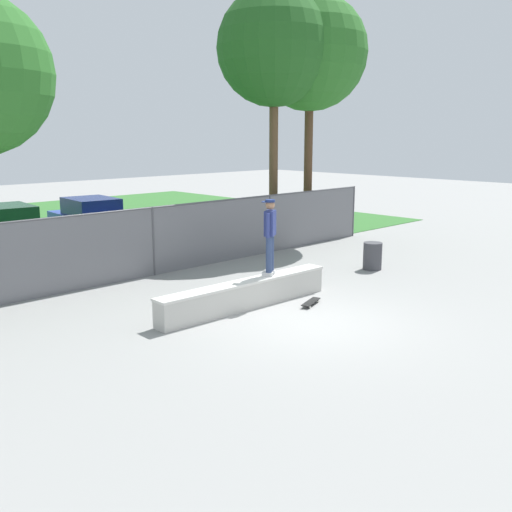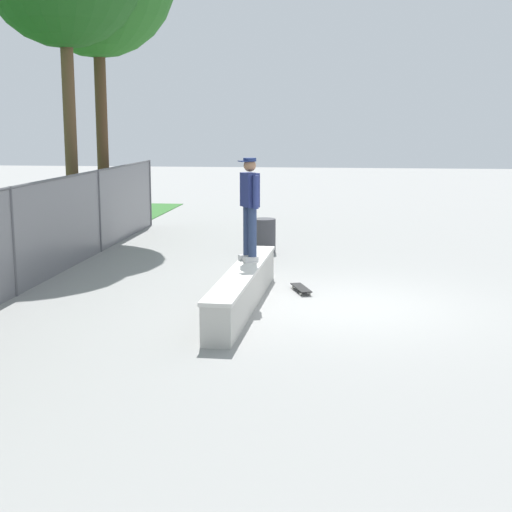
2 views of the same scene
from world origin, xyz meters
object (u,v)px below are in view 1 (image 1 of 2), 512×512
Objects in this scene: car_green at (6,229)px; car_blue at (91,219)px; tree_far at (310,53)px; trash_bin at (372,256)px; concrete_ledge at (246,294)px; skateboard at (311,302)px; skateboarder at (270,233)px; tree_mid at (274,49)px.

car_blue is (3.23, 0.09, 0.00)m from car_green.
trash_bin is at bearing -117.86° from tree_far.
concrete_ledge reaches higher than skateboard.
tree_far is 10.29m from car_blue.
trash_bin is at bearing 2.48° from concrete_ledge.
tree_far reaches higher than trash_bin.
car_green and car_blue have the same top height.
car_blue is (0.48, 11.41, 0.77)m from skateboard.
skateboard is 11.45m from car_blue.
skateboard is (0.49, -0.90, -1.62)m from skateboarder.
trash_bin reaches higher than skateboard.
tree_far is at bearing 62.14° from trash_bin.
trash_bin is (4.19, 1.15, 0.34)m from skateboard.
tree_mid is 8.38m from trash_bin.
trash_bin is at bearing 3.04° from skateboarder.
tree_far is at bearing -41.16° from car_blue.
tree_far is (1.56, -0.33, -0.04)m from tree_mid.
car_blue is at bearing 132.40° from tree_mid.
tree_mid is at bearing 168.14° from tree_far.
car_blue is at bearing 84.72° from skateboarder.
car_blue reaches higher than skateboard.
skateboarder is 10.59m from car_blue.
skateboarder reaches higher than skateboard.
tree_far is 12.48m from car_green.
trash_bin is (6.94, -10.18, -0.43)m from car_green.
skateboarder reaches higher than trash_bin.
tree_mid reaches higher than skateboard.
tree_mid is at bearing 50.54° from skateboard.
concrete_ledge is 10.53m from car_green.
skateboard is 4.36m from trash_bin.
trash_bin is at bearing -100.81° from tree_mid.
skateboarder is 0.42× the size of car_blue.
tree_far is at bearing -11.86° from tree_mid.
car_green is at bearing 150.43° from tree_far.
skateboard is 0.19× the size of car_blue.
skateboarder is 1.91m from skateboard.
car_green reaches higher than skateboard.
tree_mid is 1.59m from tree_far.
concrete_ledge is 10.69m from tree_mid.
concrete_ledge is 0.54× the size of tree_far.
skateboarder is at bearing -0.91° from concrete_ledge.
tree_mid is at bearing 43.53° from skateboarder.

